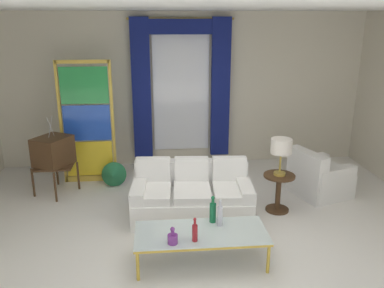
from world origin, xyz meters
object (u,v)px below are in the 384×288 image
at_px(round_side_table, 278,189).
at_px(bottle_amber_squat, 195,232).
at_px(vintage_tv, 53,153).
at_px(couch_white_long, 192,196).
at_px(peacock_figurine, 113,176).
at_px(armchair_white, 318,179).
at_px(table_lamp_brass, 281,148).
at_px(stained_glass_divider, 87,125).
at_px(bottle_crystal_tall, 173,238).
at_px(bottle_ruby_flask, 213,211).
at_px(bottle_blue_decanter, 220,215).
at_px(coffee_table, 201,234).

bearing_deg(round_side_table, bottle_amber_squat, -134.63).
bearing_deg(round_side_table, vintage_tv, 164.26).
xyz_separation_m(couch_white_long, peacock_figurine, (-1.28, 1.16, -0.08)).
bearing_deg(couch_white_long, round_side_table, 0.55).
xyz_separation_m(armchair_white, table_lamp_brass, (-0.84, -0.52, 0.74)).
height_order(stained_glass_divider, table_lamp_brass, stained_glass_divider).
relative_size(bottle_crystal_tall, bottle_ruby_flask, 0.59).
distance_m(bottle_blue_decanter, round_side_table, 1.58).
relative_size(bottle_ruby_flask, vintage_tv, 0.26).
xyz_separation_m(bottle_ruby_flask, round_side_table, (1.17, 1.03, -0.20)).
distance_m(coffee_table, stained_glass_divider, 3.31).
distance_m(vintage_tv, stained_glass_divider, 0.78).
xyz_separation_m(coffee_table, bottle_ruby_flask, (0.17, 0.24, 0.18)).
bearing_deg(bottle_ruby_flask, bottle_amber_squat, -121.90).
distance_m(couch_white_long, armchair_white, 2.25).
height_order(bottle_blue_decanter, armchair_white, armchair_white).
relative_size(bottle_blue_decanter, armchair_white, 0.34).
xyz_separation_m(peacock_figurine, table_lamp_brass, (2.62, -1.15, 0.81)).
xyz_separation_m(bottle_amber_squat, armchair_white, (2.28, 1.98, -0.24)).
distance_m(peacock_figurine, table_lamp_brass, 2.97).
distance_m(couch_white_long, bottle_blue_decanter, 1.17).
relative_size(coffee_table, peacock_figurine, 2.66).
bearing_deg(bottle_blue_decanter, vintage_tv, 139.24).
bearing_deg(bottle_crystal_tall, coffee_table, 32.89).
xyz_separation_m(couch_white_long, armchair_white, (2.18, 0.53, -0.02)).
height_order(coffee_table, stained_glass_divider, stained_glass_divider).
bearing_deg(round_side_table, bottle_crystal_tall, -138.75).
distance_m(bottle_blue_decanter, armchair_white, 2.56).
bearing_deg(stained_glass_divider, armchair_white, -13.95).
bearing_deg(bottle_amber_squat, coffee_table, 64.23).
xyz_separation_m(peacock_figurine, round_side_table, (2.62, -1.15, 0.14)).
height_order(bottle_amber_squat, bottle_ruby_flask, bottle_ruby_flask).
relative_size(bottle_crystal_tall, table_lamp_brass, 0.37).
bearing_deg(vintage_tv, bottle_ruby_flask, -40.24).
relative_size(round_side_table, table_lamp_brass, 1.04).
bearing_deg(armchair_white, bottle_crystal_tall, -141.68).
relative_size(vintage_tv, table_lamp_brass, 2.36).
bearing_deg(armchair_white, couch_white_long, -166.31).
xyz_separation_m(bottle_amber_squat, peacock_figurine, (-1.18, 2.61, -0.31)).
relative_size(bottle_crystal_tall, bottle_amber_squat, 0.70).
relative_size(stained_glass_divider, table_lamp_brass, 3.86).
distance_m(coffee_table, peacock_figurine, 2.73).
relative_size(vintage_tv, stained_glass_divider, 0.61).
distance_m(vintage_tv, armchair_white, 4.46).
distance_m(bottle_blue_decanter, bottle_amber_squat, 0.48).
distance_m(couch_white_long, bottle_amber_squat, 1.47).
bearing_deg(coffee_table, round_side_table, 43.15).
xyz_separation_m(bottle_blue_decanter, table_lamp_brass, (1.10, 1.13, 0.47)).
height_order(vintage_tv, round_side_table, vintage_tv).
xyz_separation_m(bottle_ruby_flask, peacock_figurine, (-1.45, 2.17, -0.33)).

